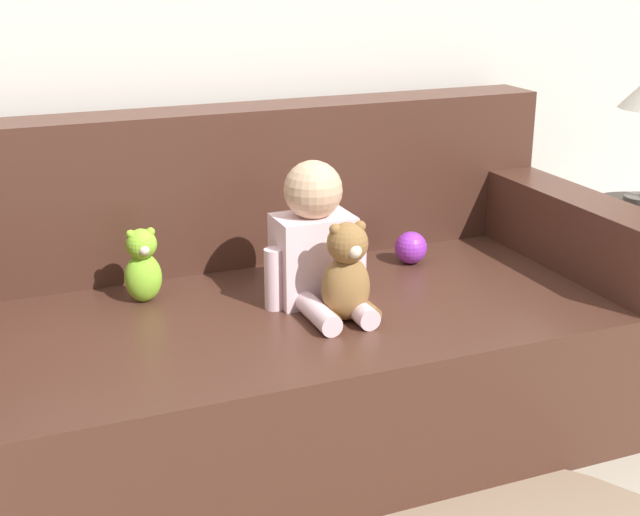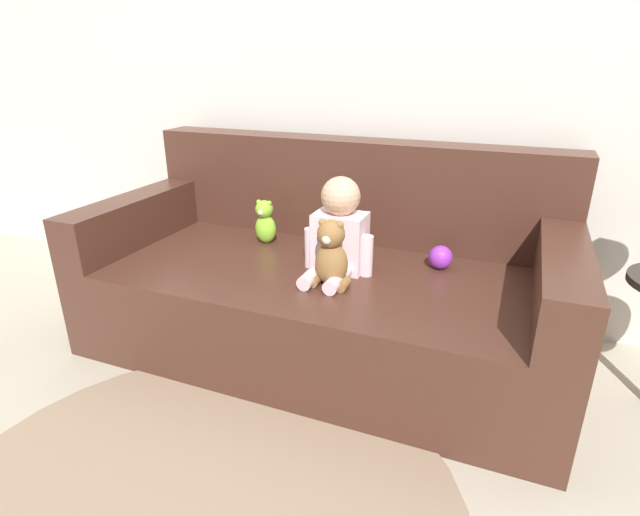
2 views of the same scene
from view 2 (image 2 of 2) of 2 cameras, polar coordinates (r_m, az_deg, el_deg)
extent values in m
plane|color=#B7AD99|center=(2.26, 0.11, -9.99)|extent=(12.00, 12.00, 0.00)
cube|color=silver|center=(2.45, 5.54, 24.30)|extent=(8.00, 0.05, 2.60)
cube|color=#47281E|center=(2.16, 0.11, -5.57)|extent=(1.96, 0.94, 0.39)
cube|color=#47281E|center=(2.35, 3.67, 7.82)|extent=(1.96, 0.18, 0.46)
cube|color=#47281E|center=(2.50, -19.36, 4.60)|extent=(0.16, 0.94, 0.22)
cube|color=#47281E|center=(1.92, 25.86, -1.62)|extent=(0.16, 0.94, 0.22)
cube|color=silver|center=(2.00, 2.29, 1.88)|extent=(0.20, 0.14, 0.23)
sphere|color=tan|center=(1.94, 2.38, 7.05)|extent=(0.15, 0.15, 0.15)
cylinder|color=silver|center=(1.91, -0.85, -1.98)|extent=(0.06, 0.18, 0.06)
cylinder|color=silver|center=(1.88, 2.03, -2.46)|extent=(0.06, 0.18, 0.06)
cylinder|color=silver|center=(2.04, -1.07, 1.20)|extent=(0.05, 0.05, 0.16)
cylinder|color=silver|center=(1.96, 5.33, 0.26)|extent=(0.05, 0.05, 0.16)
ellipsoid|color=olive|center=(1.87, 1.32, -0.69)|extent=(0.13, 0.10, 0.17)
sphere|color=olive|center=(1.82, 1.27, 2.77)|extent=(0.10, 0.10, 0.10)
sphere|color=olive|center=(1.82, 0.28, 4.07)|extent=(0.03, 0.03, 0.03)
sphere|color=olive|center=(1.79, 2.29, 3.81)|extent=(0.03, 0.03, 0.03)
sphere|color=beige|center=(1.78, 0.78, 2.13)|extent=(0.04, 0.04, 0.04)
cylinder|color=olive|center=(1.89, -0.52, -2.49)|extent=(0.04, 0.07, 0.04)
cylinder|color=olive|center=(1.86, 2.66, -3.03)|extent=(0.04, 0.07, 0.04)
ellipsoid|color=#8CD133|center=(2.32, -6.23, 3.33)|extent=(0.10, 0.08, 0.13)
sphere|color=#8CD133|center=(2.29, -6.40, 5.56)|extent=(0.08, 0.08, 0.08)
sphere|color=#8CD133|center=(2.29, -7.02, 6.36)|extent=(0.02, 0.02, 0.02)
sphere|color=#8CD133|center=(2.27, -5.83, 6.24)|extent=(0.02, 0.02, 0.02)
sphere|color=beige|center=(2.26, -6.78, 5.19)|extent=(0.03, 0.03, 0.03)
sphere|color=purple|center=(2.09, 13.61, 0.08)|extent=(0.10, 0.10, 0.10)
cylinder|color=gray|center=(1.62, -14.61, -26.39)|extent=(1.57, 1.57, 0.01)
camera|label=1|loc=(1.50, -81.43, 7.19)|focal=50.00mm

